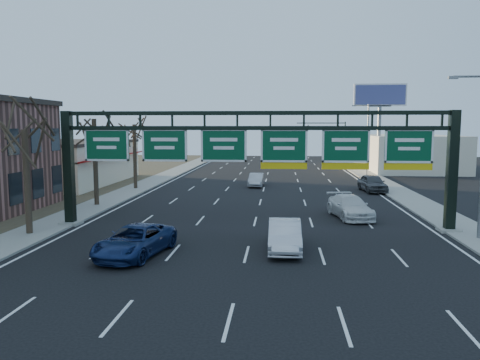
# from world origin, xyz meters

# --- Properties ---
(ground) EXTENTS (160.00, 160.00, 0.00)m
(ground) POSITION_xyz_m (0.00, 0.00, 0.00)
(ground) COLOR black
(ground) RESTS_ON ground
(sidewalk_left) EXTENTS (3.00, 120.00, 0.12)m
(sidewalk_left) POSITION_xyz_m (-12.80, 20.00, 0.06)
(sidewalk_left) COLOR gray
(sidewalk_left) RESTS_ON ground
(sidewalk_right) EXTENTS (3.00, 120.00, 0.12)m
(sidewalk_right) POSITION_xyz_m (12.80, 20.00, 0.06)
(sidewalk_right) COLOR gray
(sidewalk_right) RESTS_ON ground
(lane_markings) EXTENTS (21.60, 120.00, 0.01)m
(lane_markings) POSITION_xyz_m (0.00, 20.00, 0.01)
(lane_markings) COLOR white
(lane_markings) RESTS_ON ground
(sign_gantry) EXTENTS (24.60, 1.20, 7.20)m
(sign_gantry) POSITION_xyz_m (0.16, 8.00, 4.63)
(sign_gantry) COLOR black
(sign_gantry) RESTS_ON ground
(cream_strip) EXTENTS (10.90, 18.40, 4.70)m
(cream_strip) POSITION_xyz_m (-21.48, 29.00, 2.36)
(cream_strip) COLOR beige
(cream_strip) RESTS_ON ground
(building_right_distant) EXTENTS (12.00, 20.00, 5.00)m
(building_right_distant) POSITION_xyz_m (20.00, 50.00, 2.50)
(building_right_distant) COLOR beige
(building_right_distant) RESTS_ON ground
(tree_gantry) EXTENTS (3.60, 3.60, 8.48)m
(tree_gantry) POSITION_xyz_m (-12.80, 5.00, 7.11)
(tree_gantry) COLOR #31281B
(tree_gantry) RESTS_ON sidewalk_left
(tree_mid) EXTENTS (3.60, 3.60, 9.24)m
(tree_mid) POSITION_xyz_m (-12.80, 15.00, 7.85)
(tree_mid) COLOR #31281B
(tree_mid) RESTS_ON sidewalk_left
(tree_far) EXTENTS (3.60, 3.60, 8.86)m
(tree_far) POSITION_xyz_m (-12.80, 25.00, 7.48)
(tree_far) COLOR #31281B
(tree_far) RESTS_ON sidewalk_left
(streetlight_far) EXTENTS (2.15, 0.22, 9.00)m
(streetlight_far) POSITION_xyz_m (12.47, 40.00, 5.08)
(streetlight_far) COLOR slate
(streetlight_far) RESTS_ON sidewalk_right
(billboard_right) EXTENTS (7.00, 0.50, 12.00)m
(billboard_right) POSITION_xyz_m (15.00, 44.98, 9.06)
(billboard_right) COLOR slate
(billboard_right) RESTS_ON ground
(traffic_signal_mast) EXTENTS (10.16, 0.54, 7.00)m
(traffic_signal_mast) POSITION_xyz_m (5.69, 55.00, 5.50)
(traffic_signal_mast) COLOR black
(traffic_signal_mast) RESTS_ON ground
(car_blue_suv) EXTENTS (3.38, 5.63, 1.46)m
(car_blue_suv) POSITION_xyz_m (-5.37, 1.29, 0.73)
(car_blue_suv) COLOR navy
(car_blue_suv) RESTS_ON ground
(car_silver_sedan) EXTENTS (1.64, 4.64, 1.52)m
(car_silver_sedan) POSITION_xyz_m (1.87, 2.89, 0.76)
(car_silver_sedan) COLOR silver
(car_silver_sedan) RESTS_ON ground
(car_white_wagon) EXTENTS (3.08, 5.54, 1.52)m
(car_white_wagon) POSITION_xyz_m (6.42, 11.85, 0.76)
(car_white_wagon) COLOR silver
(car_white_wagon) RESTS_ON ground
(car_grey_far) EXTENTS (2.46, 5.06, 1.66)m
(car_grey_far) POSITION_xyz_m (10.50, 25.24, 0.83)
(car_grey_far) COLOR #414346
(car_grey_far) RESTS_ON ground
(car_silver_distant) EXTENTS (1.59, 4.17, 1.36)m
(car_silver_distant) POSITION_xyz_m (-0.85, 28.31, 0.68)
(car_silver_distant) COLOR #B2B1B6
(car_silver_distant) RESTS_ON ground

